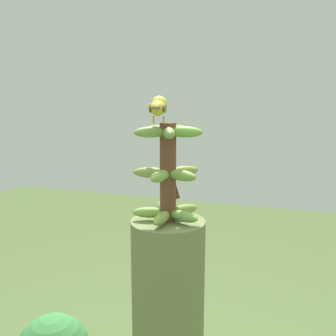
# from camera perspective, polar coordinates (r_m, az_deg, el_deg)

# --- Properties ---
(banana_bunch) EXTENTS (0.24, 0.24, 0.33)m
(banana_bunch) POSITION_cam_1_polar(r_m,az_deg,el_deg) (1.26, 0.02, -0.80)
(banana_bunch) COLOR brown
(banana_bunch) RESTS_ON banana_tree
(perched_bird) EXTENTS (0.19, 0.08, 0.09)m
(perched_bird) POSITION_cam_1_polar(r_m,az_deg,el_deg) (1.21, -1.49, 9.25)
(perched_bird) COLOR #C68933
(perched_bird) RESTS_ON banana_bunch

